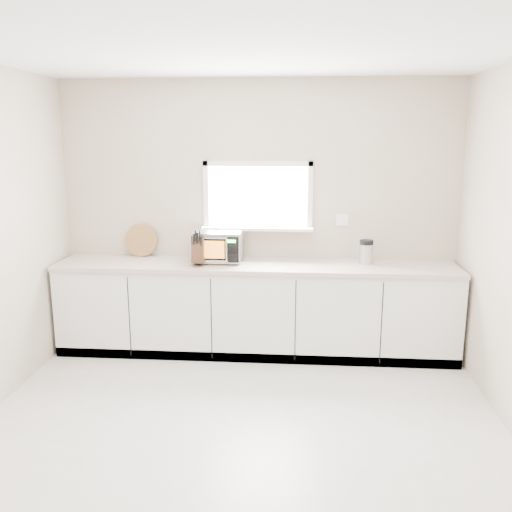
# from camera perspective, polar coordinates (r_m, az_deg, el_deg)

# --- Properties ---
(ground) EXTENTS (4.00, 4.00, 0.00)m
(ground) POSITION_cam_1_polar(r_m,az_deg,el_deg) (4.09, -2.05, -19.13)
(ground) COLOR beige
(ground) RESTS_ON ground
(back_wall) EXTENTS (4.00, 0.17, 2.70)m
(back_wall) POSITION_cam_1_polar(r_m,az_deg,el_deg) (5.52, 0.21, 4.41)
(back_wall) COLOR beige
(back_wall) RESTS_ON ground
(cabinets) EXTENTS (3.92, 0.60, 0.88)m
(cabinets) POSITION_cam_1_polar(r_m,az_deg,el_deg) (5.45, -0.04, -5.70)
(cabinets) COLOR silver
(cabinets) RESTS_ON ground
(countertop) EXTENTS (3.92, 0.64, 0.04)m
(countertop) POSITION_cam_1_polar(r_m,az_deg,el_deg) (5.31, -0.05, -1.02)
(countertop) COLOR beige
(countertop) RESTS_ON cabinets
(microwave) EXTENTS (0.48, 0.40, 0.31)m
(microwave) POSITION_cam_1_polar(r_m,az_deg,el_deg) (5.38, -4.05, 1.11)
(microwave) COLOR black
(microwave) RESTS_ON countertop
(knife_block) EXTENTS (0.11, 0.24, 0.35)m
(knife_block) POSITION_cam_1_polar(r_m,az_deg,el_deg) (5.25, -6.04, 0.66)
(knife_block) COLOR #472C19
(knife_block) RESTS_ON countertop
(cutting_board) EXTENTS (0.34, 0.08, 0.34)m
(cutting_board) POSITION_cam_1_polar(r_m,az_deg,el_deg) (5.73, -11.97, 1.64)
(cutting_board) COLOR #A36B3F
(cutting_board) RESTS_ON countertop
(coffee_grinder) EXTENTS (0.15, 0.15, 0.24)m
(coffee_grinder) POSITION_cam_1_polar(r_m,az_deg,el_deg) (5.39, 11.51, 0.43)
(coffee_grinder) COLOR #AEB0B5
(coffee_grinder) RESTS_ON countertop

